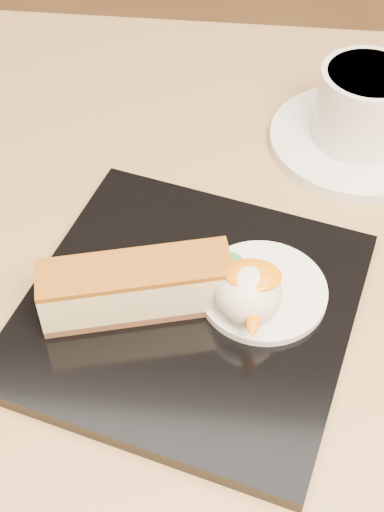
# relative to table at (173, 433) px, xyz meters

# --- Properties ---
(table) EXTENTS (0.80, 0.80, 0.72)m
(table) POSITION_rel_table_xyz_m (0.00, 0.00, 0.00)
(table) COLOR black
(table) RESTS_ON ground
(dessert_plate) EXTENTS (0.27, 0.27, 0.01)m
(dessert_plate) POSITION_rel_table_xyz_m (0.01, 0.01, 0.16)
(dessert_plate) COLOR black
(dessert_plate) RESTS_ON table
(cheesecake) EXTENTS (0.13, 0.07, 0.04)m
(cheesecake) POSITION_rel_table_xyz_m (-0.02, 0.01, 0.19)
(cheesecake) COLOR brown
(cheesecake) RESTS_ON dessert_plate
(cream_smear) EXTENTS (0.09, 0.09, 0.01)m
(cream_smear) POSITION_rel_table_xyz_m (0.06, 0.03, 0.17)
(cream_smear) COLOR white
(cream_smear) RESTS_ON dessert_plate
(ice_cream_scoop) EXTENTS (0.04, 0.04, 0.04)m
(ice_cream_scoop) POSITION_rel_table_xyz_m (0.05, 0.01, 0.19)
(ice_cream_scoop) COLOR white
(ice_cream_scoop) RESTS_ON cream_smear
(mango_sauce) EXTENTS (0.04, 0.03, 0.01)m
(mango_sauce) POSITION_rel_table_xyz_m (0.06, 0.01, 0.21)
(mango_sauce) COLOR orange
(mango_sauce) RESTS_ON ice_cream_scoop
(mint_sprig) EXTENTS (0.03, 0.02, 0.00)m
(mint_sprig) POSITION_rel_table_xyz_m (0.03, 0.05, 0.17)
(mint_sprig) COLOR green
(mint_sprig) RESTS_ON cream_smear
(saucer) EXTENTS (0.15, 0.15, 0.01)m
(saucer) POSITION_rel_table_xyz_m (0.14, 0.21, 0.16)
(saucer) COLOR white
(saucer) RESTS_ON table
(coffee_cup) EXTENTS (0.11, 0.08, 0.06)m
(coffee_cup) POSITION_rel_table_xyz_m (0.14, 0.21, 0.20)
(coffee_cup) COLOR white
(coffee_cup) RESTS_ON saucer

